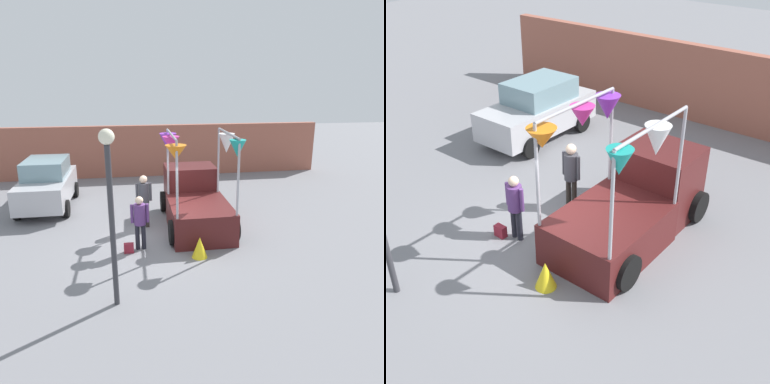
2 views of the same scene
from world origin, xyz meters
The scene contains 9 objects.
ground_plane centered at (0.00, 0.00, 0.00)m, with size 60.00×60.00×0.00m, color slate.
vendor_truck centered at (1.22, 1.33, 0.89)m, with size 2.37×4.13×3.25m.
parked_car centered at (-4.10, 3.87, 0.94)m, with size 1.88×4.00×1.88m.
person_customer centered at (-0.69, -0.57, 0.97)m, with size 0.53×0.34×1.61m.
person_vendor centered at (-0.50, 1.15, 1.09)m, with size 0.53×0.34×1.79m.
handbag centered at (-1.04, -0.77, 0.14)m, with size 0.28×0.16×0.28m, color maroon.
street_lamp centered at (-1.31, -3.33, 2.53)m, with size 0.32×0.32×3.87m.
brick_boundary_wall centered at (0.00, 8.35, 1.30)m, with size 18.00×0.36×2.60m, color #9E5947.
folded_kite_bundle_sunflower centered at (0.91, -1.39, 0.30)m, with size 0.44×0.44×0.60m, color yellow.
Camera 1 is at (-0.86, -10.76, 4.76)m, focal length 35.00 mm.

